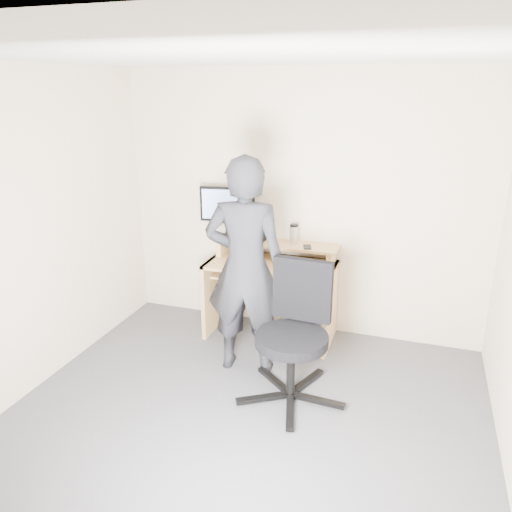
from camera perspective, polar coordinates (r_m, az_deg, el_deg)
The scene contains 14 objects.
ground at distance 3.77m, azimuth -2.09°, elevation -19.24°, with size 3.50×3.50×0.00m, color #545358.
back_wall at distance 4.77m, azimuth 5.15°, elevation 5.74°, with size 3.50×0.02×2.50m, color beige.
ceiling at distance 2.97m, azimuth -2.70°, elevation 22.15°, with size 3.50×3.50×0.02m, color white.
desk at distance 4.82m, azimuth 1.98°, elevation -2.79°, with size 1.20×0.60×0.91m.
monitor at distance 4.85m, azimuth -3.29°, elevation 5.56°, with size 0.53×0.15×0.51m.
external_drive at distance 4.77m, azimuth 0.57°, elevation 2.84°, with size 0.07×0.13×0.20m, color black.
travel_mug at distance 4.71m, azimuth 4.35°, elevation 2.39°, with size 0.08×0.08×0.17m, color silver.
smartphone at distance 4.64m, azimuth 5.88°, elevation 1.04°, with size 0.07×0.13×0.01m, color black.
charger at distance 4.78m, azimuth -1.84°, elevation 1.84°, with size 0.04×0.04×0.04m, color black.
headphones at distance 4.90m, azimuth -0.87°, elevation 2.17°, with size 0.16×0.16×0.02m, color silver.
keyboard at distance 4.64m, azimuth 0.97°, elevation -2.11°, with size 0.46×0.18×0.03m, color black.
mouse at distance 4.50m, azimuth 5.47°, elevation -1.47°, with size 0.10×0.06×0.04m, color black.
office_chair at distance 3.85m, azimuth 4.50°, elevation -8.23°, with size 0.82×0.84×1.06m.
person at distance 4.08m, azimuth -1.24°, elevation -1.33°, with size 0.67×0.44×1.84m, color black.
Camera 1 is at (1.07, -2.77, 2.33)m, focal length 35.00 mm.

